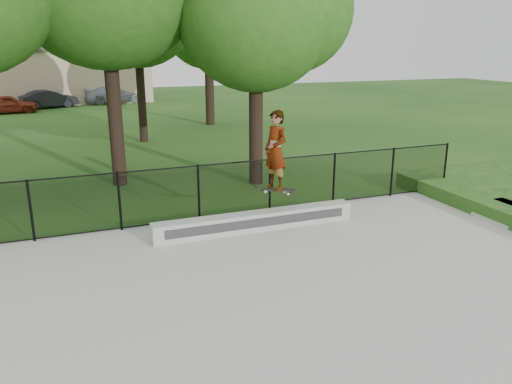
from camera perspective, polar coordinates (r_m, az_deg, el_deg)
ground at (r=8.25m, az=4.77°, el=-16.61°), size 100.00×100.00×0.00m
concrete_slab at (r=8.23m, az=4.77°, el=-16.44°), size 14.00×12.00×0.06m
grind_ledge at (r=12.41m, az=0.00°, el=-3.34°), size 5.17×0.40×0.45m
car_a at (r=38.24m, az=-26.46°, el=8.98°), size 3.74×1.73×1.25m
car_b at (r=40.29m, az=-22.60°, el=9.78°), size 3.86×2.43×1.31m
car_c at (r=42.09m, az=-15.96°, el=10.68°), size 4.60×2.58×1.37m
skater_airborne at (r=11.91m, az=2.26°, el=4.67°), size 0.84×0.79×2.05m
chainlink_fence at (r=13.00m, az=-6.57°, el=-0.09°), size 16.06×0.06×1.50m
concrete_steps at (r=14.74m, az=26.79°, el=-2.39°), size 1.07×1.20×0.45m
distant_building at (r=44.25m, az=-20.33°, el=12.48°), size 12.40×6.40×4.30m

